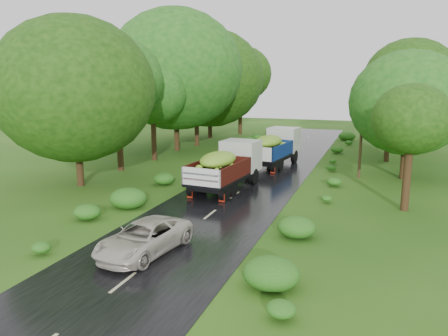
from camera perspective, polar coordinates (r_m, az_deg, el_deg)
The scene contains 10 objects.
ground at distance 18.68m, azimuth -6.37°, elevation -9.56°, with size 120.00×120.00×0.00m, color #19440E.
road at distance 23.03m, azimuth -0.92°, elevation -5.38°, with size 6.50×80.00×0.02m, color black.
road_lines at distance 23.93m, azimuth -0.08°, elevation -4.70°, with size 0.12×69.60×0.00m.
truck_near at distance 26.92m, azimuth 0.55°, elevation 0.53°, with size 2.95×6.84×2.79m.
truck_far at distance 34.59m, azimuth 6.68°, elevation 2.92°, with size 3.22×6.97×2.82m.
car at distance 17.47m, azimuth -10.39°, elevation -8.96°, with size 2.06×4.47×1.24m, color beige.
utility_pole at distance 31.20m, azimuth 17.56°, elevation 5.38°, with size 1.25×0.21×7.12m.
trees_left at distance 41.86m, azimuth -5.88°, elevation 11.52°, with size 6.53×33.70×9.86m.
trees_right at distance 39.39m, azimuth 22.41°, elevation 8.75°, with size 5.39×30.84×8.50m.
shrubs at distance 31.28m, azimuth 4.85°, elevation -0.26°, with size 11.90×44.00×0.70m.
Camera 1 is at (7.73, -15.64, 6.68)m, focal length 35.00 mm.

